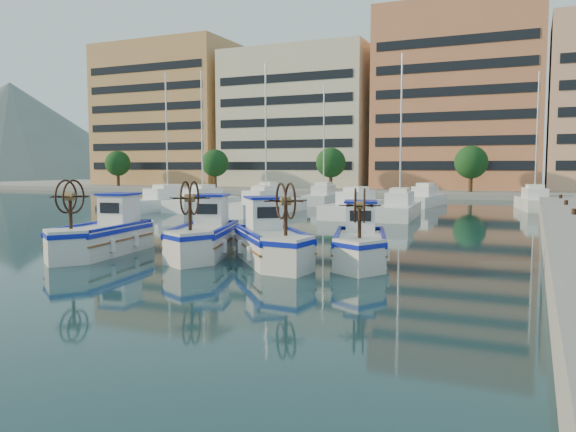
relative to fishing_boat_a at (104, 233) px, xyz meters
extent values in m
plane|color=#18383E|center=(5.29, -0.22, -0.87)|extent=(300.00, 300.00, 0.00)
cube|color=gray|center=(5.29, 66.78, -0.57)|extent=(180.00, 40.00, 0.60)
cube|color=tan|center=(-42.71, 64.78, 11.73)|extent=(24.00, 14.00, 24.00)
cube|color=black|center=(-42.71, 57.78, 11.73)|extent=(22.08, 0.12, 21.60)
cube|color=beige|center=(-17.71, 64.78, 10.23)|extent=(23.00, 14.00, 21.00)
cube|color=black|center=(-17.71, 57.78, 10.23)|extent=(21.16, 0.12, 18.90)
cube|color=#C6764D|center=(6.29, 64.78, 12.23)|extent=(22.00, 14.00, 25.00)
cube|color=black|center=(6.29, 57.78, 12.23)|extent=(20.24, 0.12, 22.50)
cylinder|color=#3F2B19|center=(-44.71, 53.28, 0.63)|extent=(0.50, 0.50, 3.00)
sphere|color=#1A491C|center=(-44.71, 53.28, 3.33)|extent=(4.00, 4.00, 4.00)
cylinder|color=#3F2B19|center=(-26.71, 53.28, 0.63)|extent=(0.50, 0.50, 3.00)
sphere|color=#1A491C|center=(-26.71, 53.28, 3.33)|extent=(4.00, 4.00, 4.00)
cylinder|color=#3F2B19|center=(-8.71, 53.28, 0.63)|extent=(0.50, 0.50, 3.00)
sphere|color=#1A491C|center=(-8.71, 53.28, 3.33)|extent=(4.00, 4.00, 4.00)
cylinder|color=#3F2B19|center=(9.29, 53.28, 0.63)|extent=(0.50, 0.50, 3.00)
sphere|color=#1A491C|center=(9.29, 53.28, 3.33)|extent=(4.00, 4.00, 4.00)
cone|color=slate|center=(-134.71, 109.78, -0.87)|extent=(180.00, 180.00, 60.00)
cube|color=white|center=(-12.14, 21.32, -0.37)|extent=(3.00, 9.79, 1.00)
cylinder|color=silver|center=(-12.14, 21.32, 5.13)|extent=(0.12, 0.12, 11.00)
cube|color=white|center=(-9.00, 21.87, -0.37)|extent=(2.71, 8.14, 1.00)
cylinder|color=silver|center=(-9.00, 21.87, 5.13)|extent=(0.12, 0.12, 11.00)
cube|color=white|center=(-2.68, 20.97, -0.37)|extent=(2.85, 10.38, 1.00)
cylinder|color=silver|center=(-2.68, 20.97, 5.13)|extent=(0.12, 0.12, 11.00)
cube|color=white|center=(4.26, 22.05, -0.37)|extent=(2.65, 9.83, 1.00)
cube|color=white|center=(7.69, 21.35, -0.37)|extent=(2.93, 8.64, 1.00)
cylinder|color=silver|center=(7.69, 21.35, 5.13)|extent=(0.12, 0.12, 11.00)
cube|color=white|center=(-7.96, 32.46, -0.37)|extent=(2.25, 7.57, 1.00)
cube|color=white|center=(-2.52, 33.55, -0.37)|extent=(3.21, 8.86, 1.00)
cylinder|color=silver|center=(-2.52, 33.55, 5.13)|extent=(0.12, 0.12, 11.00)
cube|color=white|center=(7.13, 34.65, -0.37)|extent=(2.94, 8.14, 1.00)
cube|color=white|center=(16.46, 33.41, -0.37)|extent=(3.44, 7.89, 1.00)
cylinder|color=silver|center=(16.46, 33.41, 5.13)|extent=(0.12, 0.12, 11.00)
cube|color=silver|center=(0.02, -0.16, -0.28)|extent=(2.67, 4.91, 1.17)
cube|color=#0C19A7|center=(0.02, -0.16, 0.16)|extent=(2.75, 5.06, 0.18)
cube|color=#163EAF|center=(0.02, -0.16, 0.09)|extent=(2.16, 4.39, 0.07)
cube|color=white|center=(-0.17, 1.16, 0.91)|extent=(1.42, 1.61, 1.22)
cube|color=#0C19A7|center=(-0.17, 1.16, 1.58)|extent=(1.61, 1.80, 0.09)
cylinder|color=#331E14|center=(0.32, -2.14, 0.94)|extent=(0.13, 0.13, 1.29)
cylinder|color=brown|center=(0.32, -2.14, 1.63)|extent=(0.40, 0.36, 0.31)
torus|color=#331E14|center=(0.15, -2.16, 1.63)|extent=(0.27, 1.30, 1.30)
torus|color=#331E14|center=(0.48, -2.11, 1.63)|extent=(0.27, 1.30, 1.30)
cube|color=silver|center=(4.06, 1.28, -0.29)|extent=(3.27, 4.98, 1.15)
cube|color=#0C19A7|center=(4.06, 1.28, 0.14)|extent=(3.37, 5.13, 0.18)
cube|color=#163EAF|center=(4.06, 1.28, 0.08)|extent=(2.72, 4.41, 0.07)
cube|color=white|center=(3.66, 2.54, 0.88)|extent=(1.58, 1.72, 1.21)
cube|color=#0C19A7|center=(3.66, 2.54, 1.54)|extent=(1.79, 1.93, 0.09)
cylinder|color=#331E14|center=(4.65, -0.60, 0.92)|extent=(0.13, 0.13, 1.27)
cylinder|color=brown|center=(4.65, -0.60, 1.60)|extent=(0.43, 0.40, 0.31)
torus|color=#331E14|center=(4.50, -0.65, 1.60)|extent=(0.46, 1.25, 1.28)
torus|color=#331E14|center=(4.81, -0.55, 1.60)|extent=(0.46, 1.25, 1.28)
cube|color=silver|center=(7.33, 0.88, -0.30)|extent=(4.42, 4.79, 1.15)
cube|color=#0C19A7|center=(7.33, 0.88, 0.14)|extent=(4.55, 4.93, 0.17)
cube|color=#163EAF|center=(7.33, 0.88, 0.07)|extent=(3.80, 4.16, 0.07)
cube|color=white|center=(6.50, 1.90, 0.88)|extent=(1.83, 1.86, 1.20)
cube|color=#0C19A7|center=(6.50, 1.90, 1.53)|extent=(2.06, 2.09, 0.09)
cylinder|color=#331E14|center=(8.57, -0.64, 0.91)|extent=(0.13, 0.13, 1.27)
cylinder|color=brown|center=(8.57, -0.64, 1.59)|extent=(0.46, 0.46, 0.31)
torus|color=#331E14|center=(8.45, -0.74, 1.59)|extent=(0.87, 1.04, 1.28)
torus|color=#331E14|center=(8.70, -0.53, 1.59)|extent=(0.87, 1.04, 1.28)
cube|color=silver|center=(10.43, 2.09, -0.33)|extent=(2.93, 4.63, 1.07)
cube|color=#0C19A7|center=(10.43, 2.09, 0.08)|extent=(3.02, 4.77, 0.16)
cube|color=#163EAF|center=(10.43, 2.09, 0.01)|extent=(2.42, 4.11, 0.06)
cube|color=white|center=(10.10, 3.27, 0.77)|extent=(1.44, 1.58, 1.12)
cube|color=#0C19A7|center=(10.10, 3.27, 1.38)|extent=(1.63, 1.77, 0.08)
cylinder|color=#331E14|center=(10.93, 0.32, 0.80)|extent=(0.12, 0.12, 1.19)
cylinder|color=brown|center=(10.93, 0.32, 1.43)|extent=(0.39, 0.36, 0.29)
torus|color=#331E14|center=(10.78, 0.28, 1.43)|extent=(0.39, 1.17, 1.20)
torus|color=#331E14|center=(11.07, 0.36, 1.43)|extent=(0.39, 1.17, 1.20)
camera|label=1|loc=(16.36, -18.19, 2.75)|focal=35.00mm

